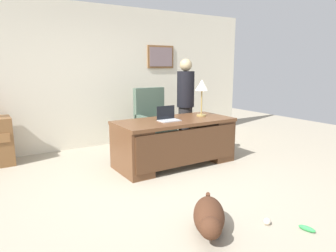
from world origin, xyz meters
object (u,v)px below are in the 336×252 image
object	(u,v)px
person_standing	(185,103)
dog_toy_ball	(267,221)
laptop	(168,117)
armchair	(153,123)
dog_toy_bone	(307,229)
dog_lying	(209,217)
desk_lamp	(202,87)
desk	(175,140)

from	to	relation	value
person_standing	dog_toy_ball	xyz separation A→B (m)	(-0.96, -2.78, -0.84)
laptop	armchair	bearing A→B (deg)	74.01
dog_toy_ball	dog_toy_bone	world-z (taller)	dog_toy_ball
dog_lying	laptop	xyz separation A→B (m)	(0.73, 1.89, 0.63)
person_standing	desk_lamp	xyz separation A→B (m)	(-0.11, -0.61, 0.34)
armchair	person_standing	xyz separation A→B (m)	(0.55, -0.25, 0.36)
desk	armchair	bearing A→B (deg)	82.19
laptop	desk	bearing A→B (deg)	-6.83
person_standing	dog_toy_ball	bearing A→B (deg)	-109.09
desk	dog_toy_ball	xyz separation A→B (m)	(-0.28, -2.09, -0.36)
desk	dog_lying	xyz separation A→B (m)	(-0.86, -1.88, -0.25)
desk	dog_toy_ball	size ratio (longest dim) A/B	26.50
dog_lying	dog_toy_bone	size ratio (longest dim) A/B	4.15
laptop	desk_lamp	xyz separation A→B (m)	(0.71, 0.07, 0.43)
armchair	desk_lamp	distance (m)	1.20
dog_toy_ball	dog_toy_bone	bearing A→B (deg)	-51.24
person_standing	laptop	bearing A→B (deg)	-140.42
dog_toy_ball	desk_lamp	bearing A→B (deg)	68.46
dog_toy_bone	laptop	bearing A→B (deg)	92.12
armchair	person_standing	distance (m)	0.71
armchair	dog_lying	world-z (taller)	armchair
dog_toy_ball	dog_lying	bearing A→B (deg)	160.32
person_standing	laptop	distance (m)	1.07
dog_lying	desk_lamp	distance (m)	2.65
desk	person_standing	distance (m)	1.08
dog_lying	laptop	distance (m)	2.12
person_standing	dog_toy_bone	world-z (taller)	person_standing
dog_lying	dog_toy_bone	bearing A→B (deg)	-31.38
dog_lying	dog_toy_bone	distance (m)	0.96
person_standing	dog_toy_ball	world-z (taller)	person_standing
person_standing	dog_toy_ball	size ratio (longest dim) A/B	23.79
armchair	desk_lamp	xyz separation A→B (m)	(0.45, -0.86, 0.70)
dog_toy_bone	desk_lamp	bearing A→B (deg)	75.73
person_standing	desk_lamp	bearing A→B (deg)	-99.82
desk_lamp	dog_toy_ball	size ratio (longest dim) A/B	8.61
armchair	dog_lying	distance (m)	3.01
desk	person_standing	size ratio (longest dim) A/B	1.11
laptop	dog_toy_bone	size ratio (longest dim) A/B	1.97
dog_toy_bone	dog_lying	bearing A→B (deg)	148.62
laptop	dog_lying	bearing A→B (deg)	-110.96
dog_toy_bone	dog_toy_ball	bearing A→B (deg)	128.76
armchair	laptop	size ratio (longest dim) A/B	3.64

